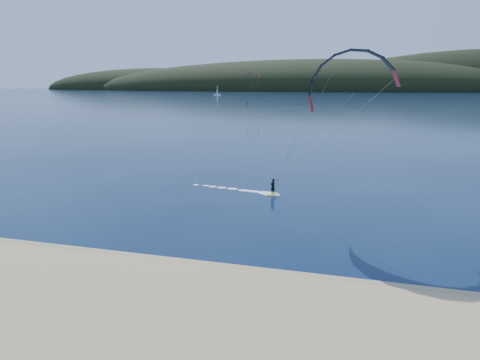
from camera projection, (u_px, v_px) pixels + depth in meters
The scene contains 6 objects.
ground at pixel (142, 302), 22.16m from camera, with size 1800.00×1800.00×0.00m, color #061432.
wet_sand at pixel (174, 267), 26.38m from camera, with size 220.00×2.50×0.10m.
headland at pixel (334, 90), 723.61m from camera, with size 1200.00×310.00×140.00m.
kitesurfer_near at pixel (348, 99), 34.99m from camera, with size 22.77×7.83×14.69m.
kitesurfer_far at pixel (253, 79), 214.10m from camera, with size 8.91×7.36×17.72m.
sailboat at pixel (217, 94), 426.41m from camera, with size 7.83×5.05×11.16m.
Camera 1 is at (10.25, -17.86, 12.13)m, focal length 29.07 mm.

